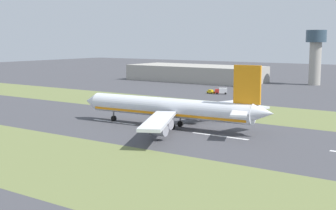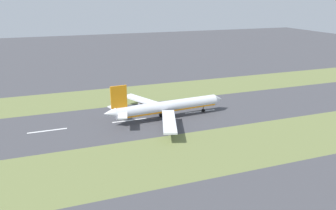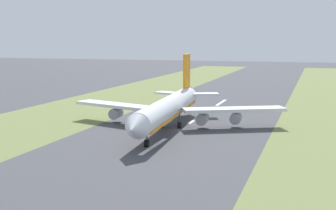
# 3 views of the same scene
# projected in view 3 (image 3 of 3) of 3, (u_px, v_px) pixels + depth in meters

# --- Properties ---
(ground_plane) EXTENTS (800.00, 800.00, 0.00)m
(ground_plane) POSITION_uv_depth(u_px,v_px,m) (178.00, 130.00, 129.39)
(ground_plane) COLOR #424247
(grass_median_east) EXTENTS (40.00, 600.00, 0.01)m
(grass_median_east) POSITION_uv_depth(u_px,v_px,m) (38.00, 121.00, 143.06)
(grass_median_east) COLOR olive
(grass_median_east) RESTS_ON ground
(centreline_dash_near) EXTENTS (1.20, 18.00, 0.01)m
(centreline_dash_near) POSITION_uv_depth(u_px,v_px,m) (221.00, 102.00, 185.54)
(centreline_dash_near) COLOR silver
(centreline_dash_near) RESTS_ON ground
(centreline_dash_mid) EXTENTS (1.20, 18.00, 0.01)m
(centreline_dash_mid) POSITION_uv_depth(u_px,v_px,m) (196.00, 119.00, 147.85)
(centreline_dash_mid) COLOR silver
(centreline_dash_mid) RESTS_ON ground
(centreline_dash_far) EXTENTS (1.20, 18.00, 0.01)m
(centreline_dash_far) POSITION_uv_depth(u_px,v_px,m) (154.00, 146.00, 110.16)
(centreline_dash_far) COLOR silver
(centreline_dash_far) RESTS_ON ground
(airplane_main_jet) EXTENTS (63.96, 67.22, 20.20)m
(airplane_main_jet) POSITION_uv_depth(u_px,v_px,m) (170.00, 108.00, 130.87)
(airplane_main_jet) COLOR silver
(airplane_main_jet) RESTS_ON ground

